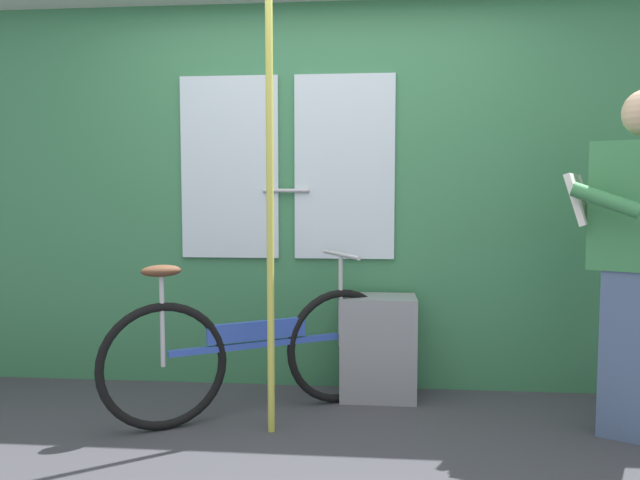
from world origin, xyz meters
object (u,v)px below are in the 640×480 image
at_px(passenger_reading_newspaper, 639,257).
at_px(bicycle_near_door, 256,351).
at_px(trash_bin_by_wall, 378,347).
at_px(handrail_pole, 270,199).

bearing_deg(passenger_reading_newspaper, bicycle_near_door, 22.88).
xyz_separation_m(bicycle_near_door, passenger_reading_newspaper, (1.89, -0.13, 0.54)).
distance_m(passenger_reading_newspaper, trash_bin_by_wall, 1.44).
relative_size(trash_bin_by_wall, handrail_pole, 0.26).
bearing_deg(trash_bin_by_wall, bicycle_near_door, -152.80).
height_order(bicycle_near_door, handrail_pole, handrail_pole).
bearing_deg(passenger_reading_newspaper, handrail_pole, 29.38).
bearing_deg(handrail_pole, bicycle_near_door, 119.61).
xyz_separation_m(bicycle_near_door, handrail_pole, (0.12, -0.21, 0.81)).
xyz_separation_m(passenger_reading_newspaper, handrail_pole, (-1.77, -0.08, 0.27)).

